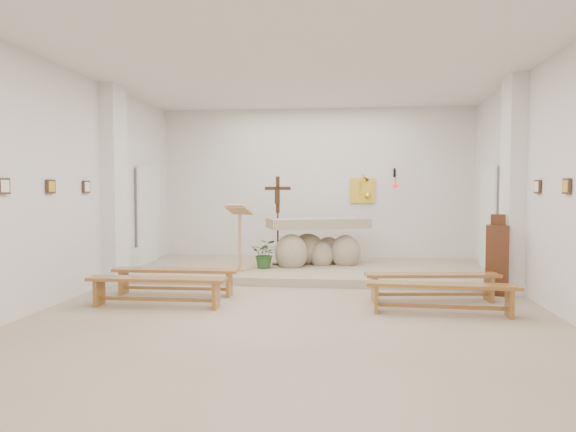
# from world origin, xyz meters

# --- Properties ---
(ground) EXTENTS (7.00, 10.00, 0.00)m
(ground) POSITION_xyz_m (0.00, 0.00, 0.00)
(ground) COLOR #C7AB90
(ground) RESTS_ON ground
(wall_left) EXTENTS (0.02, 10.00, 3.50)m
(wall_left) POSITION_xyz_m (-3.49, 0.00, 1.75)
(wall_left) COLOR silver
(wall_left) RESTS_ON ground
(wall_right) EXTENTS (0.02, 10.00, 3.50)m
(wall_right) POSITION_xyz_m (3.49, 0.00, 1.75)
(wall_right) COLOR silver
(wall_right) RESTS_ON ground
(wall_back) EXTENTS (7.00, 0.02, 3.50)m
(wall_back) POSITION_xyz_m (0.00, 4.99, 1.75)
(wall_back) COLOR silver
(wall_back) RESTS_ON ground
(ceiling) EXTENTS (7.00, 10.00, 0.02)m
(ceiling) POSITION_xyz_m (0.00, 0.00, 3.49)
(ceiling) COLOR silver
(ceiling) RESTS_ON wall_back
(sanctuary_platform) EXTENTS (6.98, 3.00, 0.15)m
(sanctuary_platform) POSITION_xyz_m (0.00, 3.50, 0.07)
(sanctuary_platform) COLOR tan
(sanctuary_platform) RESTS_ON ground
(pilaster_left) EXTENTS (0.26, 0.55, 3.50)m
(pilaster_left) POSITION_xyz_m (-3.37, 2.00, 1.75)
(pilaster_left) COLOR white
(pilaster_left) RESTS_ON ground
(pilaster_right) EXTENTS (0.26, 0.55, 3.50)m
(pilaster_right) POSITION_xyz_m (3.37, 2.00, 1.75)
(pilaster_right) COLOR white
(pilaster_right) RESTS_ON ground
(gold_wall_relief) EXTENTS (0.55, 0.04, 0.55)m
(gold_wall_relief) POSITION_xyz_m (1.05, 4.96, 1.65)
(gold_wall_relief) COLOR yellow
(gold_wall_relief) RESTS_ON wall_back
(sanctuary_lamp) EXTENTS (0.11, 0.36, 0.44)m
(sanctuary_lamp) POSITION_xyz_m (1.75, 4.71, 1.81)
(sanctuary_lamp) COLOR black
(sanctuary_lamp) RESTS_ON wall_back
(station_frame_left_front) EXTENTS (0.03, 0.20, 0.20)m
(station_frame_left_front) POSITION_xyz_m (-3.47, -0.80, 1.72)
(station_frame_left_front) COLOR #3F291B
(station_frame_left_front) RESTS_ON wall_left
(station_frame_left_mid) EXTENTS (0.03, 0.20, 0.20)m
(station_frame_left_mid) POSITION_xyz_m (-3.47, 0.20, 1.72)
(station_frame_left_mid) COLOR #3F291B
(station_frame_left_mid) RESTS_ON wall_left
(station_frame_left_rear) EXTENTS (0.03, 0.20, 0.20)m
(station_frame_left_rear) POSITION_xyz_m (-3.47, 1.20, 1.72)
(station_frame_left_rear) COLOR #3F291B
(station_frame_left_rear) RESTS_ON wall_left
(station_frame_right_mid) EXTENTS (0.03, 0.20, 0.20)m
(station_frame_right_mid) POSITION_xyz_m (3.47, 0.20, 1.72)
(station_frame_right_mid) COLOR #3F291B
(station_frame_right_mid) RESTS_ON wall_right
(station_frame_right_rear) EXTENTS (0.03, 0.20, 0.20)m
(station_frame_right_rear) POSITION_xyz_m (3.47, 1.20, 1.72)
(station_frame_right_rear) COLOR #3F291B
(station_frame_right_rear) RESTS_ON wall_right
(radiator_left) EXTENTS (0.10, 0.85, 0.52)m
(radiator_left) POSITION_xyz_m (-3.43, 2.70, 0.27)
(radiator_left) COLOR silver
(radiator_left) RESTS_ON ground
(radiator_right) EXTENTS (0.10, 0.85, 0.52)m
(radiator_right) POSITION_xyz_m (3.43, 2.70, 0.27)
(radiator_right) COLOR silver
(radiator_right) RESTS_ON ground
(altar) EXTENTS (2.15, 1.40, 1.04)m
(altar) POSITION_xyz_m (0.11, 3.69, 0.55)
(altar) COLOR #B3A989
(altar) RESTS_ON sanctuary_platform
(lectern) EXTENTS (0.53, 0.49, 1.25)m
(lectern) POSITION_xyz_m (-1.31, 2.85, 0.77)
(lectern) COLOR tan
(lectern) RESTS_ON sanctuary_platform
(crucifix_stand) EXTENTS (0.54, 0.24, 1.79)m
(crucifix_stand) POSITION_xyz_m (-0.68, 3.60, 1.18)
(crucifix_stand) COLOR #3D2313
(crucifix_stand) RESTS_ON sanctuary_platform
(potted_plant) EXTENTS (0.51, 0.45, 0.56)m
(potted_plant) POSITION_xyz_m (-0.86, 3.13, 0.43)
(potted_plant) COLOR #275221
(potted_plant) RESTS_ON sanctuary_platform
(donation_pedestal) EXTENTS (0.43, 0.43, 1.29)m
(donation_pedestal) POSITION_xyz_m (3.10, 1.81, 0.57)
(donation_pedestal) COLOR #532C17
(donation_pedestal) RESTS_ON ground
(bench_left_front) EXTENTS (2.00, 0.35, 0.42)m
(bench_left_front) POSITION_xyz_m (-1.98, 1.16, 0.32)
(bench_left_front) COLOR olive
(bench_left_front) RESTS_ON ground
(bench_right_front) EXTENTS (2.02, 0.57, 0.42)m
(bench_right_front) POSITION_xyz_m (1.98, 1.16, 0.32)
(bench_right_front) COLOR olive
(bench_right_front) RESTS_ON ground
(bench_left_second) EXTENTS (2.00, 0.34, 0.42)m
(bench_left_second) POSITION_xyz_m (-1.98, 0.34, 0.32)
(bench_left_second) COLOR olive
(bench_left_second) RESTS_ON ground
(bench_right_second) EXTENTS (2.01, 0.41, 0.42)m
(bench_right_second) POSITION_xyz_m (1.98, 0.34, 0.32)
(bench_right_second) COLOR olive
(bench_right_second) RESTS_ON ground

